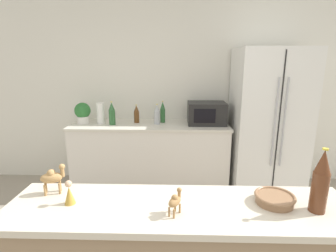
{
  "coord_description": "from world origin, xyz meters",
  "views": [
    {
      "loc": [
        0.03,
        -0.9,
        1.67
      ],
      "look_at": [
        -0.03,
        1.36,
        1.11
      ],
      "focal_mm": 28.0,
      "sensor_mm": 36.0,
      "label": 1
    }
  ],
  "objects_px": {
    "fruit_bowl": "(275,198)",
    "wise_man_figurine_crimson": "(69,194)",
    "back_bottle_3": "(112,114)",
    "microwave": "(207,113)",
    "wine_bottle": "(321,182)",
    "refrigerator": "(267,123)",
    "back_bottle_0": "(137,114)",
    "back_bottle_2": "(157,115)",
    "back_bottle_1": "(163,112)",
    "camel_figurine": "(53,177)",
    "potted_plant": "(83,112)",
    "paper_towel_roll": "(101,113)",
    "camel_figurine_second": "(175,201)"
  },
  "relations": [
    {
      "from": "refrigerator",
      "to": "back_bottle_2",
      "type": "xyz_separation_m",
      "value": [
        -1.39,
        0.06,
        0.09
      ]
    },
    {
      "from": "camel_figurine_second",
      "to": "wise_man_figurine_crimson",
      "type": "height_order",
      "value": "wise_man_figurine_crimson"
    },
    {
      "from": "wine_bottle",
      "to": "fruit_bowl",
      "type": "bearing_deg",
      "value": 159.52
    },
    {
      "from": "potted_plant",
      "to": "paper_towel_roll",
      "type": "xyz_separation_m",
      "value": [
        0.23,
        0.01,
        -0.01
      ]
    },
    {
      "from": "refrigerator",
      "to": "wine_bottle",
      "type": "xyz_separation_m",
      "value": [
        -0.45,
        -2.04,
        0.19
      ]
    },
    {
      "from": "back_bottle_2",
      "to": "wise_man_figurine_crimson",
      "type": "xyz_separation_m",
      "value": [
        -0.31,
        -2.07,
        -0.01
      ]
    },
    {
      "from": "back_bottle_0",
      "to": "camel_figurine",
      "type": "distance_m",
      "value": 2.04
    },
    {
      "from": "back_bottle_3",
      "to": "wine_bottle",
      "type": "relative_size",
      "value": 0.9
    },
    {
      "from": "paper_towel_roll",
      "to": "back_bottle_1",
      "type": "height_order",
      "value": "back_bottle_1"
    },
    {
      "from": "back_bottle_1",
      "to": "wine_bottle",
      "type": "relative_size",
      "value": 0.87
    },
    {
      "from": "wine_bottle",
      "to": "fruit_bowl",
      "type": "distance_m",
      "value": 0.23
    },
    {
      "from": "back_bottle_1",
      "to": "back_bottle_3",
      "type": "relative_size",
      "value": 0.96
    },
    {
      "from": "back_bottle_0",
      "to": "back_bottle_1",
      "type": "distance_m",
      "value": 0.34
    },
    {
      "from": "microwave",
      "to": "back_bottle_0",
      "type": "bearing_deg",
      "value": 177.47
    },
    {
      "from": "back_bottle_1",
      "to": "camel_figurine_second",
      "type": "distance_m",
      "value": 2.25
    },
    {
      "from": "camel_figurine_second",
      "to": "back_bottle_3",
      "type": "bearing_deg",
      "value": 111.02
    },
    {
      "from": "wine_bottle",
      "to": "back_bottle_1",
      "type": "bearing_deg",
      "value": 111.69
    },
    {
      "from": "microwave",
      "to": "refrigerator",
      "type": "bearing_deg",
      "value": -7.1
    },
    {
      "from": "refrigerator",
      "to": "wise_man_figurine_crimson",
      "type": "bearing_deg",
      "value": -130.3
    },
    {
      "from": "back_bottle_1",
      "to": "refrigerator",
      "type": "bearing_deg",
      "value": -6.8
    },
    {
      "from": "refrigerator",
      "to": "microwave",
      "type": "distance_m",
      "value": 0.77
    },
    {
      "from": "refrigerator",
      "to": "camel_figurine",
      "type": "xyz_separation_m",
      "value": [
        -1.84,
        -1.9,
        0.13
      ]
    },
    {
      "from": "camel_figurine",
      "to": "microwave",
      "type": "bearing_deg",
      "value": 61.44
    },
    {
      "from": "paper_towel_roll",
      "to": "wine_bottle",
      "type": "xyz_separation_m",
      "value": [
        1.68,
        -2.12,
        0.08
      ]
    },
    {
      "from": "fruit_bowl",
      "to": "back_bottle_1",
      "type": "bearing_deg",
      "value": 107.98
    },
    {
      "from": "back_bottle_2",
      "to": "fruit_bowl",
      "type": "distance_m",
      "value": 2.17
    },
    {
      "from": "potted_plant",
      "to": "paper_towel_roll",
      "type": "bearing_deg",
      "value": 2.69
    },
    {
      "from": "microwave",
      "to": "wine_bottle",
      "type": "bearing_deg",
      "value": -81.85
    },
    {
      "from": "refrigerator",
      "to": "wine_bottle",
      "type": "relative_size",
      "value": 5.55
    },
    {
      "from": "paper_towel_roll",
      "to": "wine_bottle",
      "type": "relative_size",
      "value": 0.82
    },
    {
      "from": "back_bottle_3",
      "to": "microwave",
      "type": "bearing_deg",
      "value": 3.78
    },
    {
      "from": "back_bottle_0",
      "to": "potted_plant",
      "type": "bearing_deg",
      "value": -174.52
    },
    {
      "from": "potted_plant",
      "to": "microwave",
      "type": "bearing_deg",
      "value": 0.93
    },
    {
      "from": "paper_towel_roll",
      "to": "back_bottle_1",
      "type": "bearing_deg",
      "value": 5.61
    },
    {
      "from": "potted_plant",
      "to": "paper_towel_roll",
      "type": "height_order",
      "value": "same"
    },
    {
      "from": "refrigerator",
      "to": "wine_bottle",
      "type": "distance_m",
      "value": 2.1
    },
    {
      "from": "back_bottle_1",
      "to": "wise_man_figurine_crimson",
      "type": "xyz_separation_m",
      "value": [
        -0.38,
        -2.16,
        -0.02
      ]
    },
    {
      "from": "back_bottle_1",
      "to": "camel_figurine",
      "type": "relative_size",
      "value": 1.68
    },
    {
      "from": "potted_plant",
      "to": "back_bottle_2",
      "type": "height_order",
      "value": "potted_plant"
    },
    {
      "from": "potted_plant",
      "to": "microwave",
      "type": "distance_m",
      "value": 1.6
    },
    {
      "from": "back_bottle_1",
      "to": "camel_figurine",
      "type": "bearing_deg",
      "value": -104.07
    },
    {
      "from": "back_bottle_0",
      "to": "back_bottle_2",
      "type": "distance_m",
      "value": 0.28
    },
    {
      "from": "fruit_bowl",
      "to": "wise_man_figurine_crimson",
      "type": "xyz_separation_m",
      "value": [
        -1.07,
        -0.03,
        0.03
      ]
    },
    {
      "from": "back_bottle_1",
      "to": "fruit_bowl",
      "type": "relative_size",
      "value": 1.37
    },
    {
      "from": "refrigerator",
      "to": "camel_figurine_second",
      "type": "bearing_deg",
      "value": -118.88
    },
    {
      "from": "fruit_bowl",
      "to": "camel_figurine",
      "type": "bearing_deg",
      "value": 176.45
    },
    {
      "from": "potted_plant",
      "to": "fruit_bowl",
      "type": "relative_size",
      "value": 1.31
    },
    {
      "from": "back_bottle_3",
      "to": "wine_bottle",
      "type": "distance_m",
      "value": 2.55
    },
    {
      "from": "paper_towel_roll",
      "to": "camel_figurine",
      "type": "xyz_separation_m",
      "value": [
        0.29,
        -1.98,
        0.02
      ]
    },
    {
      "from": "back_bottle_2",
      "to": "wine_bottle",
      "type": "bearing_deg",
      "value": -65.86
    }
  ]
}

